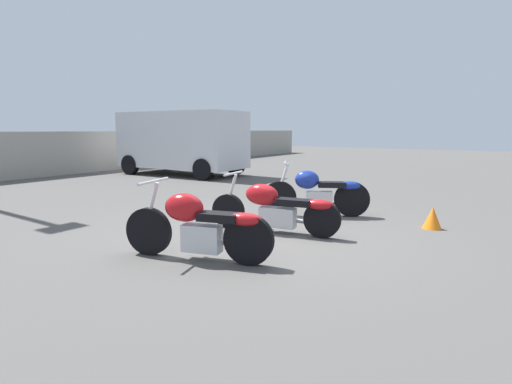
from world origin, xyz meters
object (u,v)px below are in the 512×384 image
at_px(parked_van, 182,140).
at_px(traffic_cone_near, 432,218).
at_px(motorcycle_slot_1, 275,208).
at_px(motorcycle_slot_2, 317,193).
at_px(motorcycle_slot_0, 198,225).

bearing_deg(parked_van, traffic_cone_near, -114.54).
distance_m(motorcycle_slot_1, traffic_cone_near, 2.63).
bearing_deg(parked_van, motorcycle_slot_2, -120.87).
bearing_deg(parked_van, motorcycle_slot_0, -137.97).
bearing_deg(motorcycle_slot_0, motorcycle_slot_1, -20.14).
height_order(motorcycle_slot_0, parked_van, parked_van).
bearing_deg(motorcycle_slot_1, motorcycle_slot_2, -10.60).
bearing_deg(motorcycle_slot_1, motorcycle_slot_0, 166.42).
xyz_separation_m(motorcycle_slot_0, traffic_cone_near, (3.33, -2.14, -0.26)).
distance_m(motorcycle_slot_2, parked_van, 8.00).
distance_m(motorcycle_slot_0, motorcycle_slot_2, 3.18).
relative_size(motorcycle_slot_2, parked_van, 0.39).
bearing_deg(traffic_cone_near, parked_van, 68.44).
bearing_deg(traffic_cone_near, motorcycle_slot_0, 147.26).
xyz_separation_m(motorcycle_slot_0, motorcycle_slot_2, (3.18, -0.13, 0.00)).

